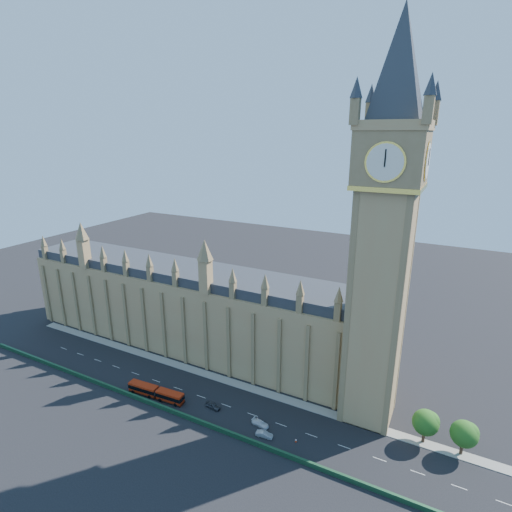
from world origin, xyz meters
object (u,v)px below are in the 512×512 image
at_px(car_grey, 213,406).
at_px(car_silver, 264,434).
at_px(car_white, 260,423).
at_px(red_bus, 156,392).

distance_m(car_grey, car_silver, 16.91).
xyz_separation_m(car_grey, car_white, (14.06, -0.18, -0.07)).
xyz_separation_m(red_bus, car_grey, (16.41, 3.31, -0.80)).
distance_m(red_bus, car_white, 30.65).
xyz_separation_m(red_bus, car_white, (30.48, 3.13, -0.87)).
height_order(car_grey, car_white, car_grey).
xyz_separation_m(car_grey, car_silver, (16.63, -3.11, -0.05)).
distance_m(red_bus, car_silver, 33.05).
relative_size(car_grey, car_silver, 1.04).
relative_size(red_bus, car_silver, 4.18).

